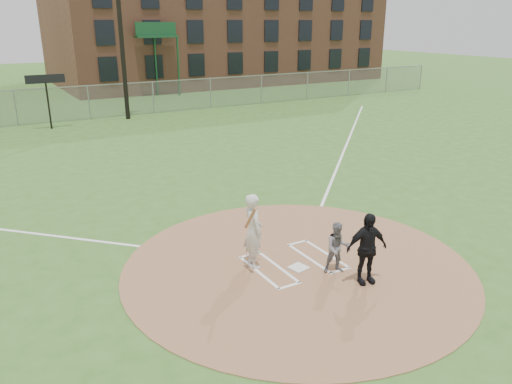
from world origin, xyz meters
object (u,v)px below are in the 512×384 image
home_plate (299,268)px  catcher (338,248)px  umpire (367,248)px  batter_at_plate (253,230)px

home_plate → catcher: bearing=-41.0°
umpire → batter_at_plate: (-1.78, 1.96, 0.09)m
home_plate → batter_at_plate: 1.42m
catcher → batter_at_plate: size_ratio=0.67×
umpire → batter_at_plate: size_ratio=0.91×
home_plate → umpire: umpire is taller
home_plate → batter_at_plate: size_ratio=0.22×
catcher → umpire: umpire is taller
batter_at_plate → home_plate: bearing=-37.9°
home_plate → batter_at_plate: bearing=142.1°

